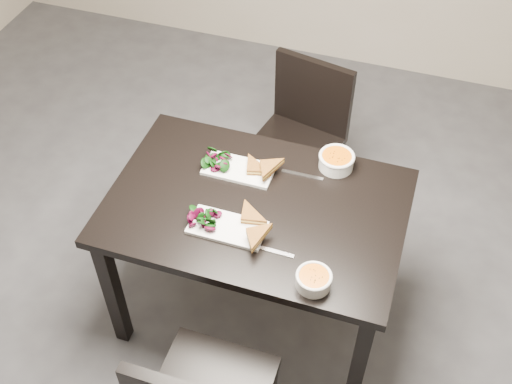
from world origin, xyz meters
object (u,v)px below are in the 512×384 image
at_px(table, 256,220).
at_px(soup_bowl_near, 314,279).
at_px(plate_near, 227,228).
at_px(chair_far, 301,131).
at_px(soup_bowl_far, 336,160).
at_px(plate_far, 239,169).

relative_size(table, soup_bowl_near, 9.08).
distance_m(table, plate_near, 0.20).
bearing_deg(chair_far, soup_bowl_far, -48.63).
xyz_separation_m(plate_near, soup_bowl_near, (0.38, -0.15, 0.03)).
bearing_deg(soup_bowl_near, chair_far, 106.72).
bearing_deg(soup_bowl_near, plate_far, 133.64).
relative_size(chair_far, plate_far, 2.88).
bearing_deg(table, soup_bowl_near, -44.26).
distance_m(plate_near, soup_bowl_near, 0.41).
distance_m(table, chair_far, 0.80).
distance_m(table, soup_bowl_near, 0.46).
distance_m(soup_bowl_near, soup_bowl_far, 0.62).
height_order(chair_far, soup_bowl_near, chair_far).
height_order(table, plate_near, plate_near).
xyz_separation_m(chair_far, soup_bowl_far, (0.27, -0.47, 0.30)).
relative_size(plate_near, soup_bowl_far, 1.94).
bearing_deg(plate_near, table, 67.70).
bearing_deg(soup_bowl_far, table, -129.60).
bearing_deg(chair_far, plate_near, -81.41).
relative_size(chair_far, soup_bowl_near, 6.43).
bearing_deg(chair_far, table, -77.31).
bearing_deg(soup_bowl_far, plate_near, -124.43).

